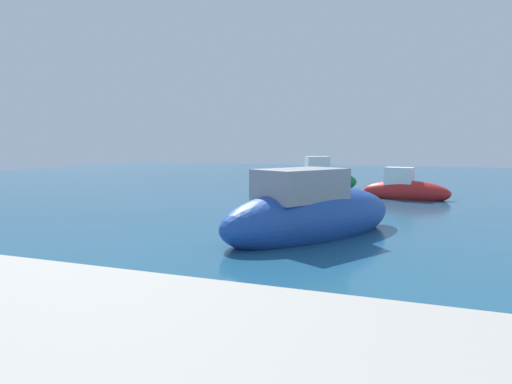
% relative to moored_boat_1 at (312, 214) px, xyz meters
% --- Properties ---
extents(moored_boat_1, '(4.01, 5.38, 1.91)m').
position_rel_moored_boat_1_xyz_m(moored_boat_1, '(0.00, 0.00, 0.00)').
color(moored_boat_1, '#1E479E').
rests_on(moored_boat_1, ground).
extents(moored_boat_2, '(3.45, 1.56, 1.44)m').
position_rel_moored_boat_1_xyz_m(moored_boat_2, '(1.66, 8.42, -0.16)').
color(moored_boat_2, '#B21E1E').
rests_on(moored_boat_2, ground).
extents(moored_boat_7, '(3.55, 2.62, 1.81)m').
position_rel_moored_boat_1_xyz_m(moored_boat_7, '(-2.28, 11.31, -0.08)').
color(moored_boat_7, '#197233').
rests_on(moored_boat_7, ground).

